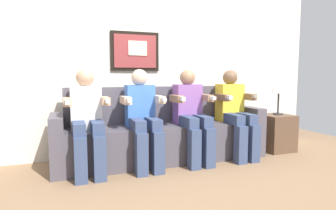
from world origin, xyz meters
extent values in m
plane|color=#8C6B4C|center=(0.00, 0.00, 0.00)|extent=(6.45, 6.45, 0.00)
cube|color=silver|center=(0.00, 0.77, 1.30)|extent=(4.96, 0.05, 2.60)
cube|color=black|center=(-0.24, 0.72, 1.35)|extent=(0.63, 0.03, 0.50)
cube|color=maroon|center=(-0.24, 0.71, 1.35)|extent=(0.55, 0.02, 0.42)
cube|color=beige|center=(-0.21, 0.70, 1.39)|extent=(0.24, 0.02, 0.18)
cube|color=#514C56|center=(0.00, 0.29, 0.23)|extent=(2.28, 0.58, 0.45)
cube|color=#514C56|center=(0.00, 0.51, 0.68)|extent=(2.28, 0.14, 0.45)
cube|color=#514C56|center=(-1.21, 0.29, 0.31)|extent=(0.14, 0.58, 0.62)
cube|color=#514C56|center=(1.21, 0.29, 0.31)|extent=(0.14, 0.58, 0.62)
cube|color=white|center=(-0.91, 0.28, 0.69)|extent=(0.32, 0.20, 0.48)
sphere|color=tan|center=(-0.91, 0.28, 1.02)|extent=(0.19, 0.19, 0.19)
cube|color=#38476B|center=(-1.00, 0.08, 0.51)|extent=(0.12, 0.40, 0.12)
cube|color=#38476B|center=(-0.82, 0.08, 0.51)|extent=(0.12, 0.40, 0.12)
cube|color=#38476B|center=(-1.00, -0.12, 0.23)|extent=(0.12, 0.12, 0.45)
cube|color=#38476B|center=(-0.82, -0.12, 0.23)|extent=(0.12, 0.12, 0.45)
cube|color=tan|center=(-1.10, 0.16, 0.77)|extent=(0.08, 0.28, 0.08)
cube|color=tan|center=(-0.72, 0.16, 0.77)|extent=(0.08, 0.28, 0.08)
cube|color=white|center=(-0.72, 0.00, 0.78)|extent=(0.04, 0.13, 0.04)
cube|color=white|center=(-1.10, 0.00, 0.78)|extent=(0.04, 0.10, 0.04)
cube|color=#3F72CC|center=(-0.30, 0.28, 0.69)|extent=(0.32, 0.20, 0.48)
sphere|color=beige|center=(-0.30, 0.28, 1.02)|extent=(0.19, 0.19, 0.19)
cube|color=#38476B|center=(-0.39, 0.08, 0.51)|extent=(0.12, 0.40, 0.12)
cube|color=#38476B|center=(-0.21, 0.08, 0.51)|extent=(0.12, 0.40, 0.12)
cube|color=#38476B|center=(-0.39, -0.12, 0.23)|extent=(0.12, 0.12, 0.45)
cube|color=#38476B|center=(-0.21, -0.12, 0.23)|extent=(0.12, 0.12, 0.45)
cube|color=beige|center=(-0.49, 0.16, 0.77)|extent=(0.08, 0.28, 0.08)
cube|color=beige|center=(-0.11, 0.16, 0.77)|extent=(0.08, 0.28, 0.08)
cube|color=white|center=(-0.11, 0.00, 0.78)|extent=(0.04, 0.13, 0.04)
cube|color=white|center=(-0.49, 0.00, 0.78)|extent=(0.04, 0.10, 0.04)
cube|color=#8C59A5|center=(0.30, 0.28, 0.69)|extent=(0.32, 0.20, 0.48)
sphere|color=#9E7556|center=(0.30, 0.28, 1.02)|extent=(0.19, 0.19, 0.19)
cube|color=#38476B|center=(0.21, 0.08, 0.51)|extent=(0.12, 0.40, 0.12)
cube|color=#38476B|center=(0.39, 0.08, 0.51)|extent=(0.12, 0.40, 0.12)
cube|color=#38476B|center=(0.21, -0.12, 0.23)|extent=(0.12, 0.12, 0.45)
cube|color=#38476B|center=(0.39, -0.12, 0.23)|extent=(0.12, 0.12, 0.45)
cube|color=#9E7556|center=(0.11, 0.16, 0.77)|extent=(0.08, 0.28, 0.08)
cube|color=#9E7556|center=(0.49, 0.16, 0.77)|extent=(0.08, 0.28, 0.08)
cube|color=white|center=(0.49, 0.00, 0.78)|extent=(0.04, 0.13, 0.04)
cube|color=white|center=(0.11, 0.00, 0.78)|extent=(0.04, 0.10, 0.04)
cube|color=yellow|center=(0.91, 0.28, 0.69)|extent=(0.32, 0.20, 0.48)
sphere|color=brown|center=(0.91, 0.28, 1.02)|extent=(0.19, 0.19, 0.19)
cube|color=#38476B|center=(0.82, 0.08, 0.51)|extent=(0.12, 0.40, 0.12)
cube|color=#38476B|center=(1.00, 0.08, 0.51)|extent=(0.12, 0.40, 0.12)
cube|color=#38476B|center=(0.82, -0.12, 0.23)|extent=(0.12, 0.12, 0.45)
cube|color=#38476B|center=(1.00, -0.12, 0.23)|extent=(0.12, 0.12, 0.45)
cube|color=brown|center=(0.72, 0.16, 0.77)|extent=(0.08, 0.28, 0.08)
cube|color=brown|center=(1.10, 0.16, 0.77)|extent=(0.08, 0.28, 0.08)
cube|color=white|center=(1.10, 0.00, 0.78)|extent=(0.04, 0.13, 0.04)
cube|color=white|center=(0.72, 0.00, 0.78)|extent=(0.04, 0.10, 0.04)
cube|color=brown|center=(1.63, 0.22, 0.25)|extent=(0.40, 0.40, 0.50)
cylinder|color=#333338|center=(1.68, 0.26, 0.51)|extent=(0.14, 0.14, 0.02)
cylinder|color=#333338|center=(1.68, 0.26, 0.66)|extent=(0.02, 0.02, 0.28)
cone|color=silver|center=(1.68, 0.26, 0.88)|extent=(0.22, 0.22, 0.16)
camera|label=1|loc=(-1.13, -2.91, 1.03)|focal=30.38mm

